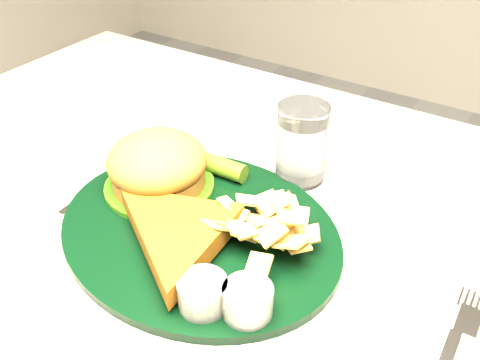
{
  "coord_description": "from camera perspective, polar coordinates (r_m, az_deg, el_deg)",
  "views": [
    {
      "loc": [
        0.27,
        -0.41,
        1.16
      ],
      "look_at": [
        -0.01,
        0.02,
        0.8
      ],
      "focal_mm": 40.0,
      "sensor_mm": 36.0,
      "label": 1
    }
  ],
  "objects": [
    {
      "name": "spoon",
      "position": [
        0.71,
        -15.85,
        -1.18
      ],
      "size": [
        0.04,
        0.14,
        0.01
      ],
      "primitive_type": null,
      "rotation": [
        0.0,
        0.0,
        0.05
      ],
      "color": "silver",
      "rests_on": "table"
    },
    {
      "name": "water_glass",
      "position": [
        0.69,
        6.59,
        3.93
      ],
      "size": [
        0.08,
        0.08,
        0.11
      ],
      "primitive_type": "cylinder",
      "rotation": [
        0.0,
        0.0,
        -0.29
      ],
      "color": "white",
      "rests_on": "table"
    },
    {
      "name": "dinner_plate",
      "position": [
        0.6,
        -4.56,
        -2.93
      ],
      "size": [
        0.39,
        0.34,
        0.08
      ],
      "primitive_type": null,
      "rotation": [
        0.0,
        0.0,
        -0.15
      ],
      "color": "black",
      "rests_on": "table"
    }
  ]
}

